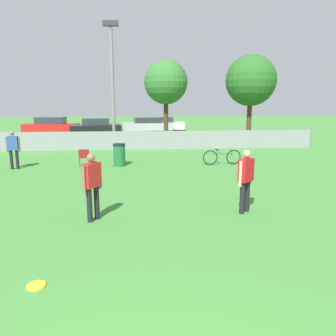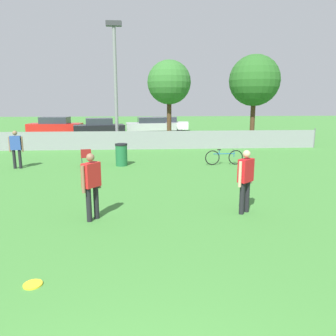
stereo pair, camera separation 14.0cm
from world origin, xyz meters
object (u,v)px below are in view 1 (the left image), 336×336
spectator_in_blue (13,147)px  trash_bin (119,155)px  player_defender_red (246,177)px  parked_car_dark (95,128)px  frisbee_disc (36,286)px  parked_car_silver (147,125)px  bicycle_sideline (222,157)px  light_pole (112,74)px  folding_chair_sideline (84,156)px  parked_car_red (51,126)px  parked_car_white (161,124)px  player_thrower_red (92,182)px  tree_far_right (251,81)px  tree_near_pole (166,83)px

spectator_in_blue → trash_bin: (4.45, 0.31, -0.44)m
player_defender_red → parked_car_dark: size_ratio=0.38×
frisbee_disc → parked_car_silver: parked_car_silver is taller
bicycle_sideline → parked_car_dark: parked_car_dark is taller
trash_bin → light_pole: bearing=96.3°
folding_chair_sideline → parked_car_red: parked_car_red is taller
spectator_in_blue → parked_car_white: 18.73m
parked_car_dark → parked_car_white: 6.87m
light_pole → parked_car_silver: size_ratio=1.58×
parked_car_white → frisbee_disc: bearing=-91.6°
frisbee_disc → parked_car_red: size_ratio=0.07×
spectator_in_blue → bicycle_sideline: spectator_in_blue is taller
player_thrower_red → parked_car_dark: size_ratio=0.38×
tree_far_right → folding_chair_sideline: tree_far_right is taller
folding_chair_sideline → bicycle_sideline: (6.23, -0.09, -0.12)m
tree_far_right → parked_car_red: (-15.19, 6.97, -3.48)m
player_defender_red → trash_bin: 7.58m
tree_near_pole → player_thrower_red: 16.07m
spectator_in_blue → bicycle_sideline: 9.14m
trash_bin → player_defender_red: bearing=-61.4°
frisbee_disc → parked_car_dark: size_ratio=0.07×
parked_car_silver → bicycle_sideline: bearing=-86.2°
player_thrower_red → bicycle_sideline: size_ratio=0.94×
spectator_in_blue → parked_car_silver: 17.19m
frisbee_disc → trash_bin: trash_bin is taller
trash_bin → parked_car_dark: bearing=101.7°
parked_car_dark → parked_car_silver: parked_car_dark is taller
parked_car_dark → parked_car_silver: size_ratio=0.93×
tree_near_pole → spectator_in_blue: (-7.26, -8.90, -3.15)m
folding_chair_sideline → parked_car_red: (-5.13, 14.65, 0.25)m
trash_bin → player_thrower_red: bearing=-92.0°
tree_near_pole → parked_car_dark: bearing=141.1°
tree_near_pole → spectator_in_blue: size_ratio=3.44×
light_pole → parked_car_white: (3.62, 11.19, -3.76)m
bicycle_sideline → parked_car_silver: 16.18m
light_pole → parked_car_dark: (-2.07, 7.35, -3.74)m
player_defender_red → parked_car_red: 23.61m
light_pole → player_defender_red: size_ratio=4.44×
player_defender_red → parked_car_dark: 20.67m
tree_near_pole → player_thrower_red: tree_near_pole is taller
parked_car_red → bicycle_sideline: bearing=-50.1°
player_thrower_red → frisbee_disc: 3.09m
folding_chair_sideline → tree_near_pole: bearing=-126.2°
player_thrower_red → parked_car_red: (-6.44, 21.48, -0.25)m
player_thrower_red → frisbee_disc: bearing=-153.8°
parked_car_red → light_pole: bearing=-53.5°
tree_near_pole → player_defender_red: 15.57m
tree_far_right → parked_car_white: size_ratio=1.25×
tree_far_right → player_thrower_red: bearing=-121.1°
tree_far_right → player_defender_red: (-4.88, -14.27, -3.23)m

